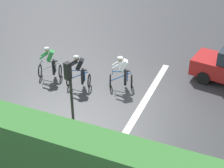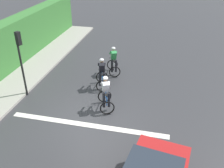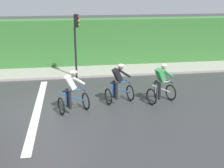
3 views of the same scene
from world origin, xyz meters
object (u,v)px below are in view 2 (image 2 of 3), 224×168
Objects in this scene: cyclist_mid at (106,94)px; cyclist_second at (102,74)px; cyclist_lead at (114,61)px; traffic_light_near_crossing at (21,55)px.

cyclist_second is at bearing 110.08° from cyclist_mid.
traffic_light_near_crossing is (-3.82, -3.33, 1.43)m from cyclist_lead.
traffic_light_near_crossing reaches higher than cyclist_mid.
traffic_light_near_crossing is at bearing -138.88° from cyclist_lead.
cyclist_lead is at bearing 82.19° from cyclist_second.
cyclist_lead is at bearing 97.18° from cyclist_mid.
cyclist_lead and cyclist_second have the same top height.
cyclist_mid is at bearing -4.28° from traffic_light_near_crossing.
cyclist_mid is (0.46, -3.65, 0.00)m from cyclist_lead.
cyclist_lead is at bearing 41.12° from traffic_light_near_crossing.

